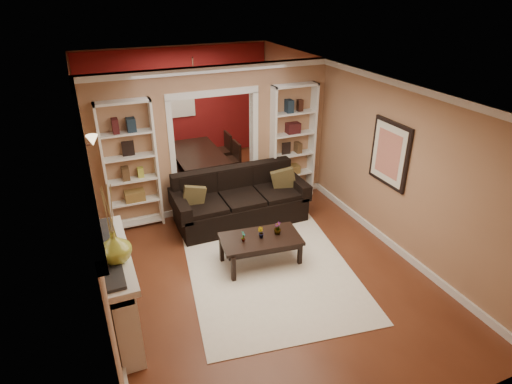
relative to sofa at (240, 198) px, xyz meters
name	(u,v)px	position (x,y,z in m)	size (l,w,h in m)	color
floor	(238,235)	(-0.22, -0.45, -0.47)	(8.00, 8.00, 0.00)	brown
ceiling	(235,79)	(-0.22, -0.45, 2.23)	(8.00, 8.00, 0.00)	white
wall_back	(178,104)	(-0.22, 3.55, 0.88)	(8.00, 8.00, 0.00)	#AA7C5A
wall_front	(403,333)	(-0.22, -4.45, 0.88)	(8.00, 8.00, 0.00)	#AA7C5A
wall_left	(89,187)	(-2.47, -0.45, 0.88)	(8.00, 8.00, 0.00)	#AA7C5A
wall_right	(354,145)	(2.03, -0.45, 0.88)	(8.00, 8.00, 0.00)	#AA7C5A
partition_wall	(214,141)	(-0.22, 0.75, 0.88)	(4.50, 0.15, 2.70)	#AA7C5A
red_back_panel	(178,106)	(-0.22, 3.52, 0.85)	(4.44, 0.04, 2.64)	maroon
dining_window	(178,97)	(-0.22, 3.48, 1.08)	(0.78, 0.03, 0.98)	#8CA5CC
area_rug	(267,264)	(-0.10, -1.44, -0.47)	(2.43, 3.40, 0.01)	white
sofa	(240,198)	(0.00, 0.00, 0.00)	(2.41, 1.04, 0.94)	black
pillow_left	(194,198)	(-0.86, -0.02, 0.17)	(0.37, 0.11, 0.37)	brown
pillow_right	(284,181)	(0.86, -0.02, 0.20)	(0.43, 0.12, 0.43)	brown
coffee_table	(261,250)	(-0.18, -1.35, -0.24)	(1.22, 0.66, 0.46)	black
plant_left	(243,237)	(-0.47, -1.35, 0.08)	(0.09, 0.06, 0.18)	#336626
plant_center	(261,233)	(-0.18, -1.35, 0.08)	(0.10, 0.08, 0.17)	#336626
plant_right	(278,228)	(0.10, -1.35, 0.09)	(0.11, 0.11, 0.20)	#336626
bookshelf_left	(131,167)	(-1.77, 0.58, 0.68)	(0.90, 0.30, 2.30)	white
bookshelf_right	(292,143)	(1.33, 0.58, 0.68)	(0.90, 0.30, 2.30)	white
fireplace	(122,290)	(-2.31, -1.95, 0.11)	(0.32, 1.70, 1.16)	white
vase	(115,247)	(-2.31, -2.17, 0.88)	(0.36, 0.36, 0.38)	#A4AB37
mirror	(93,205)	(-2.45, -1.95, 1.33)	(0.03, 0.95, 1.10)	silver
wall_sconce	(88,143)	(-2.37, 0.10, 1.36)	(0.18, 0.18, 0.22)	#FFE0A5
framed_art	(389,154)	(1.99, -1.45, 1.08)	(0.04, 0.85, 1.05)	black
dining_table	(199,165)	(-0.17, 2.13, -0.15)	(1.02, 1.83, 0.64)	black
dining_chair_nw	(178,169)	(-0.72, 1.83, -0.03)	(0.44, 0.44, 0.88)	black
dining_chair_ne	(227,161)	(0.38, 1.83, -0.03)	(0.43, 0.43, 0.88)	black
dining_chair_sw	(171,158)	(-0.72, 2.43, 0.00)	(0.46, 0.46, 0.94)	black
dining_chair_se	(218,152)	(0.38, 2.43, -0.02)	(0.44, 0.44, 0.90)	black
chandelier	(190,88)	(-0.22, 2.25, 1.55)	(0.50, 0.50, 0.30)	#40241D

